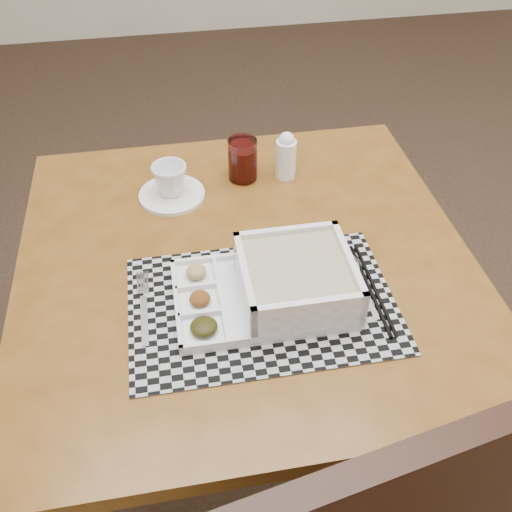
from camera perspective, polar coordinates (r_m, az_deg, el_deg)
The scene contains 11 objects.
floor at distance 2.04m, azimuth 9.85°, elevation -3.98°, with size 5.00×5.00×0.00m, color black.
dining_table at distance 1.20m, azimuth -0.99°, elevation -2.54°, with size 0.92×0.92×0.68m.
placemat at distance 1.06m, azimuth 0.62°, elevation -4.84°, with size 0.49×0.33×0.00m, color #A7A7AF.
serving_tray at distance 1.04m, azimuth 3.09°, elevation -2.84°, with size 0.33×0.22×0.09m.
fork at distance 1.07m, azimuth -11.16°, elevation -4.84°, with size 0.02×0.19×0.00m.
spoon at distance 1.14m, azimuth 9.83°, elevation -1.15°, with size 0.04×0.18×0.01m.
chopsticks at distance 1.10m, azimuth 11.52°, elevation -3.18°, with size 0.02×0.24×0.01m.
saucer at distance 1.32m, azimuth -8.40°, elevation 6.07°, with size 0.15×0.15×0.01m, color white.
cup at distance 1.29m, azimuth -8.58°, elevation 7.55°, with size 0.08×0.08×0.07m, color white.
juice_glass at distance 1.34m, azimuth -1.34°, elevation 9.46°, with size 0.07×0.07×0.10m.
creamer_bottle at distance 1.34m, azimuth 3.02°, elevation 9.99°, with size 0.05×0.05×0.12m.
Camera 1 is at (-0.59, -1.29, 1.46)m, focal length 40.00 mm.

